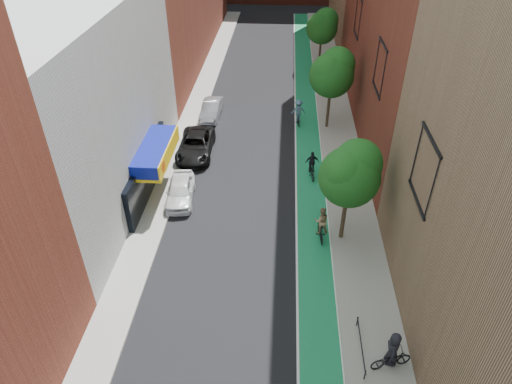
% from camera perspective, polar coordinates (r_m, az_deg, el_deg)
% --- Properties ---
extents(bike_lane, '(2.00, 68.00, 0.01)m').
position_cam_1_polar(bike_lane, '(40.86, 6.35, 9.36)').
color(bike_lane, '#157739').
rests_on(bike_lane, ground).
extents(sidewalk_left, '(2.00, 68.00, 0.15)m').
position_cam_1_polar(sidewalk_left, '(41.53, -7.75, 9.81)').
color(sidewalk_left, gray).
rests_on(sidewalk_left, ground).
extents(sidewalk_right, '(3.00, 68.00, 0.15)m').
position_cam_1_polar(sidewalk_right, '(41.03, 9.89, 9.26)').
color(sidewalk_right, gray).
rests_on(sidewalk_right, ground).
extents(building_left_white, '(8.00, 20.00, 12.00)m').
position_cam_1_polar(building_left_white, '(30.28, -22.22, 9.66)').
color(building_left_white, silver).
rests_on(building_left_white, ground).
extents(tree_near, '(3.40, 3.36, 6.42)m').
position_cam_1_polar(tree_near, '(24.86, 11.76, 2.39)').
color(tree_near, '#332619').
rests_on(tree_near, ground).
extents(tree_mid, '(3.55, 3.53, 6.74)m').
position_cam_1_polar(tree_mid, '(37.23, 9.54, 14.61)').
color(tree_mid, '#332619').
rests_on(tree_mid, ground).
extents(tree_far, '(3.30, 3.25, 6.21)m').
position_cam_1_polar(tree_far, '(50.61, 8.32, 19.91)').
color(tree_far, '#332619').
rests_on(tree_far, ground).
extents(parked_car_white, '(2.05, 4.34, 1.43)m').
position_cam_1_polar(parked_car_white, '(30.17, -9.45, 0.20)').
color(parked_car_white, white).
rests_on(parked_car_white, ground).
extents(parked_car_black, '(2.63, 5.48, 1.51)m').
position_cam_1_polar(parked_car_black, '(34.97, -7.55, 5.82)').
color(parked_car_black, black).
rests_on(parked_car_black, ground).
extents(parked_car_silver, '(1.63, 4.28, 1.39)m').
position_cam_1_polar(parked_car_silver, '(40.54, -5.59, 10.27)').
color(parked_car_silver, '#9C9EA5').
rests_on(parked_car_silver, ground).
extents(cyclist_lane_near, '(0.93, 1.84, 2.13)m').
position_cam_1_polar(cyclist_lane_near, '(26.93, 8.12, -4.18)').
color(cyclist_lane_near, black).
rests_on(cyclist_lane_near, ground).
extents(cyclist_lane_mid, '(0.99, 1.92, 1.97)m').
position_cam_1_polar(cyclist_lane_mid, '(32.26, 6.98, 3.02)').
color(cyclist_lane_mid, black).
rests_on(cyclist_lane_mid, ground).
extents(cyclist_lane_far, '(1.29, 1.52, 2.21)m').
position_cam_1_polar(cyclist_lane_far, '(39.01, 5.32, 9.83)').
color(cyclist_lane_far, black).
rests_on(cyclist_lane_far, ground).
extents(parked_bike_far, '(1.98, 1.16, 0.98)m').
position_cam_1_polar(parked_bike_far, '(21.78, 16.52, -19.43)').
color(parked_bike_far, black).
rests_on(parked_bike_far, sidewalk_right).
extents(pedestrian, '(0.70, 0.96, 1.83)m').
position_cam_1_polar(pedestrian, '(21.59, 16.78, -18.25)').
color(pedestrian, black).
rests_on(pedestrian, sidewalk_right).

